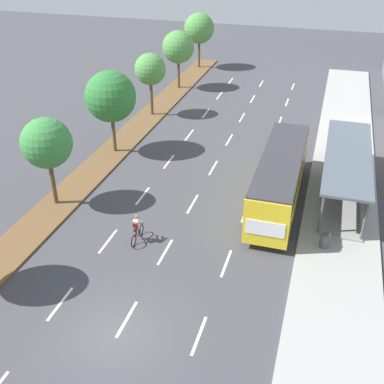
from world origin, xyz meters
name	(u,v)px	position (x,y,z in m)	size (l,w,h in m)	color
ground_plane	(118,335)	(0.00, 0.00, 0.00)	(140.00, 140.00, 0.00)	#424247
median_strip	(126,138)	(-8.30, 20.00, 0.06)	(2.60, 52.00, 0.12)	brown
sidewalk_right	(343,166)	(9.25, 20.00, 0.07)	(4.50, 52.00, 0.15)	#9E9E99
lane_divider_left	(169,162)	(-3.50, 17.02, 0.00)	(0.14, 45.03, 0.01)	white
lane_divider_center	(213,168)	(0.00, 17.02, 0.00)	(0.14, 45.03, 0.01)	white
lane_divider_right	(260,174)	(3.50, 17.02, 0.00)	(0.14, 45.03, 0.01)	white
bus_shelter	(350,170)	(9.53, 15.75, 1.87)	(2.90, 11.52, 2.86)	gray
bus	(280,175)	(5.25, 13.43, 2.07)	(2.54, 11.29, 3.37)	yellow
cyclist	(137,230)	(-1.87, 6.88, 0.79)	(0.46, 1.82, 1.71)	black
median_tree_second	(47,143)	(-8.47, 9.11, 4.32)	(3.13, 3.13, 5.79)	brown
median_tree_third	(110,97)	(-8.13, 17.44, 4.55)	(3.85, 3.85, 6.37)	brown
median_tree_fourth	(150,69)	(-8.19, 25.77, 4.34)	(2.82, 2.82, 5.66)	brown
median_tree_fifth	(178,47)	(-8.29, 34.10, 4.40)	(3.34, 3.34, 5.96)	brown
median_tree_farthest	(199,28)	(-8.42, 42.42, 4.68)	(3.55, 3.55, 6.35)	brown
trash_bin	(325,241)	(8.45, 9.19, 0.57)	(0.52, 0.52, 0.85)	#4C4C51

